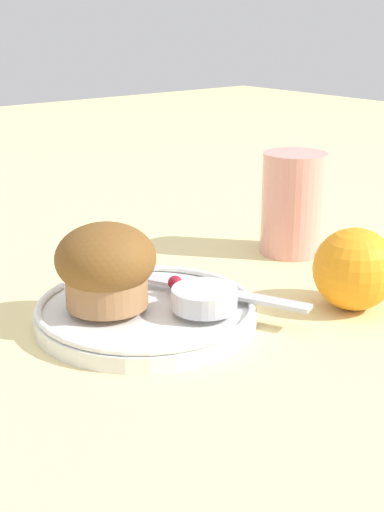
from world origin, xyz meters
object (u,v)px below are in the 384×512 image
object	(u,v)px
muffin	(106,266)
orange_fruit	(354,269)
juice_glass	(293,204)
butter_knife	(206,288)

from	to	relation	value
muffin	orange_fruit	world-z (taller)	muffin
juice_glass	muffin	bearing A→B (deg)	-82.06
muffin	orange_fruit	size ratio (longest dim) A/B	1.13
muffin	orange_fruit	xyz separation A→B (m)	(0.11, 0.20, -0.02)
muffin	butter_knife	distance (m)	0.10
butter_knife	orange_fruit	size ratio (longest dim) A/B	2.38
muffin	orange_fruit	bearing A→B (deg)	61.14
butter_knife	orange_fruit	bearing A→B (deg)	30.39
muffin	orange_fruit	distance (m)	0.22
muffin	juice_glass	world-z (taller)	juice_glass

